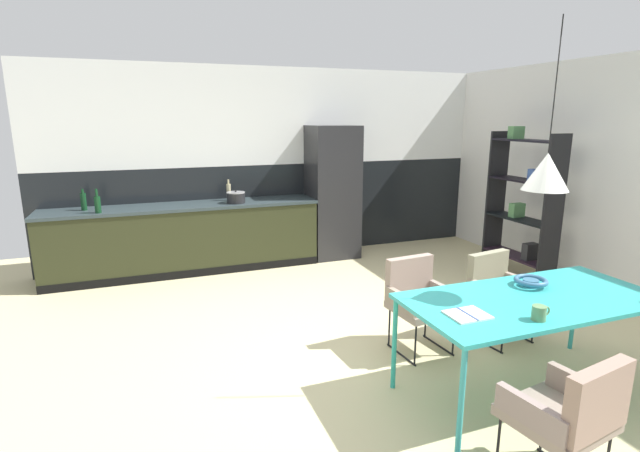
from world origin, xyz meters
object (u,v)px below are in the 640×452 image
object	(u,v)px
armchair_near_window	(572,409)
dining_table	(534,303)
cooking_pot	(236,197)
armchair_far_side	(417,294)
bottle_wine_green	(84,201)
mug_short_terracotta	(539,313)
pendant_lamp_over_table_near	(546,172)
open_book	(467,315)
open_shelf_unit	(523,202)
refrigerator_column	(333,192)
fruit_bowl	(531,281)
bottle_oil_tall	(98,204)
bottle_vinegar_dark	(229,192)
armchair_by_stool	(497,286)

from	to	relation	value
armchair_near_window	dining_table	bearing A→B (deg)	47.87
cooking_pot	armchair_far_side	bearing A→B (deg)	-69.78
bottle_wine_green	armchair_far_side	bearing A→B (deg)	-45.95
mug_short_terracotta	pendant_lamp_over_table_near	bearing A→B (deg)	50.45
open_book	open_shelf_unit	xyz separation A→B (m)	(2.54, 2.25, 0.20)
refrigerator_column	fruit_bowl	xyz separation A→B (m)	(0.16, -3.63, -0.15)
dining_table	bottle_wine_green	distance (m)	5.06
armchair_near_window	pendant_lamp_over_table_near	xyz separation A→B (m)	(0.54, 0.86, 1.12)
fruit_bowl	armchair_far_side	bearing A→B (deg)	127.11
open_shelf_unit	cooking_pot	bearing A→B (deg)	-115.18
refrigerator_column	armchair_near_window	xyz separation A→B (m)	(-0.53, -4.67, -0.42)
armchair_far_side	bottle_oil_tall	size ratio (longest dim) A/B	2.80
armchair_near_window	armchair_far_side	world-z (taller)	armchair_near_window
bottle_vinegar_dark	open_shelf_unit	world-z (taller)	open_shelf_unit
dining_table	bottle_vinegar_dark	size ratio (longest dim) A/B	6.52
refrigerator_column	dining_table	xyz separation A→B (m)	(0.01, -3.82, -0.24)
armchair_near_window	mug_short_terracotta	world-z (taller)	mug_short_terracotta
open_book	bottle_wine_green	world-z (taller)	bottle_wine_green
dining_table	bottle_vinegar_dark	xyz separation A→B (m)	(-1.48, 3.96, 0.30)
cooking_pot	mug_short_terracotta	bearing A→B (deg)	-73.89
armchair_by_stool	bottle_vinegar_dark	distance (m)	3.69
open_book	bottle_oil_tall	distance (m)	4.45
armchair_near_window	armchair_far_side	bearing A→B (deg)	75.67
armchair_near_window	bottle_oil_tall	world-z (taller)	bottle_oil_tall
mug_short_terracotta	bottle_oil_tall	bearing A→B (deg)	125.63
bottle_wine_green	pendant_lamp_over_table_near	xyz separation A→B (m)	(3.25, -3.85, 0.64)
cooking_pot	pendant_lamp_over_table_near	size ratio (longest dim) A/B	0.22
armchair_near_window	bottle_vinegar_dark	size ratio (longest dim) A/B	2.87
refrigerator_column	bottle_wine_green	xyz separation A→B (m)	(-3.24, 0.04, 0.06)
cooking_pot	open_shelf_unit	world-z (taller)	open_shelf_unit
refrigerator_column	bottle_vinegar_dark	world-z (taller)	refrigerator_column
armchair_far_side	open_book	world-z (taller)	armchair_far_side
armchair_by_stool	bottle_oil_tall	world-z (taller)	bottle_oil_tall
mug_short_terracotta	bottle_vinegar_dark	xyz separation A→B (m)	(-1.21, 4.26, 0.22)
armchair_near_window	refrigerator_column	bearing A→B (deg)	74.12
refrigerator_column	open_book	xyz separation A→B (m)	(-0.64, -3.92, -0.19)
bottle_oil_tall	bottle_wine_green	bearing A→B (deg)	125.59
dining_table	armchair_by_stool	world-z (taller)	armchair_by_stool
pendant_lamp_over_table_near	open_shelf_unit	bearing A→B (deg)	48.51
armchair_far_side	fruit_bowl	xyz separation A→B (m)	(0.54, -0.71, 0.29)
dining_table	bottle_wine_green	world-z (taller)	bottle_wine_green
bottle_oil_tall	bottle_wine_green	distance (m)	0.30
armchair_by_stool	open_book	bearing A→B (deg)	32.64
cooking_pot	fruit_bowl	bearing A→B (deg)	-65.92
fruit_bowl	bottle_vinegar_dark	xyz separation A→B (m)	(-1.63, 3.76, 0.22)
armchair_far_side	mug_short_terracotta	distance (m)	1.25
armchair_near_window	open_shelf_unit	size ratio (longest dim) A/B	0.43
fruit_bowl	open_shelf_unit	distance (m)	2.63
pendant_lamp_over_table_near	armchair_by_stool	bearing A→B (deg)	63.37
cooking_pot	bottle_oil_tall	world-z (taller)	bottle_oil_tall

